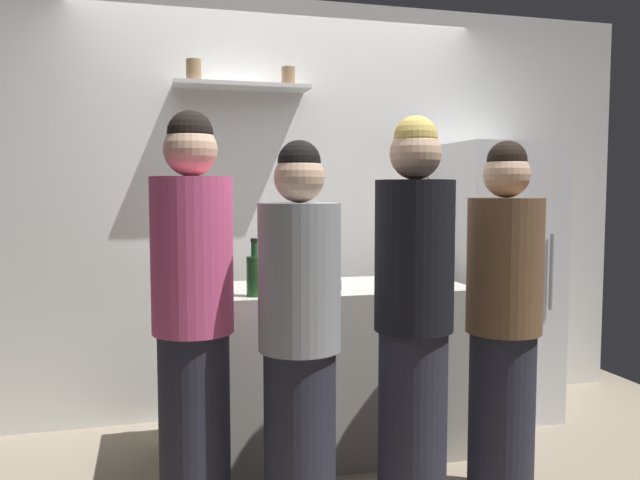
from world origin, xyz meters
name	(u,v)px	position (x,y,z in m)	size (l,w,h in m)	color
back_wall_assembly	(280,208)	(0.00, 1.25, 1.30)	(4.80, 0.32, 2.60)	white
refrigerator	(495,279)	(1.30, 0.85, 0.85)	(0.63, 0.67, 1.71)	white
counter	(320,369)	(0.07, 0.52, 0.45)	(1.57, 0.65, 0.90)	#B7B2A8
baking_pan	(304,284)	(-0.03, 0.48, 0.93)	(0.34, 0.24, 0.05)	gray
utensil_holder	(405,272)	(0.58, 0.58, 0.96)	(0.10, 0.10, 0.22)	#B2B2B7
wine_bottle_dark_glass	(436,267)	(0.62, 0.27, 1.02)	(0.07, 0.07, 0.31)	black
wine_bottle_amber_glass	(215,264)	(-0.46, 0.78, 1.01)	(0.07, 0.07, 0.29)	#472814
wine_bottle_green_glass	(254,274)	(-0.32, 0.30, 1.01)	(0.08, 0.08, 0.28)	#19471E
water_bottle_plastic	(318,263)	(0.11, 0.73, 1.01)	(0.08, 0.08, 0.23)	silver
person_grey_hoodie	(300,341)	(-0.22, -0.23, 0.80)	(0.34, 0.34, 1.62)	#262633
person_blonde	(414,319)	(0.28, -0.23, 0.86)	(0.34, 0.34, 1.73)	#262633
person_brown_jacket	(503,324)	(0.74, -0.19, 0.81)	(0.34, 0.34, 1.64)	#262633
person_pink_top	(193,321)	(-0.64, -0.05, 0.87)	(0.34, 0.34, 1.74)	#262633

